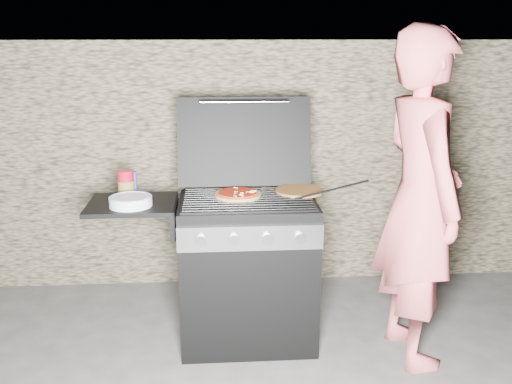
{
  "coord_description": "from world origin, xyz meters",
  "views": [
    {
      "loc": [
        -0.17,
        -3.2,
        1.84
      ],
      "look_at": [
        0.05,
        0.0,
        0.95
      ],
      "focal_mm": 40.0,
      "sensor_mm": 36.0,
      "label": 1
    }
  ],
  "objects": [
    {
      "name": "pizza_plain",
      "position": [
        0.32,
        0.12,
        0.92
      ],
      "size": [
        0.38,
        0.38,
        0.02
      ],
      "primitive_type": "cylinder",
      "rotation": [
        0.0,
        0.0,
        0.39
      ],
      "color": "#B7772F",
      "rests_on": "gas_grill"
    },
    {
      "name": "plate_stack",
      "position": [
        -0.66,
        -0.08,
        0.93
      ],
      "size": [
        0.3,
        0.3,
        0.06
      ],
      "primitive_type": "cylinder",
      "rotation": [
        0.0,
        0.0,
        0.32
      ],
      "color": "silver",
      "rests_on": "gas_grill"
    },
    {
      "name": "gas_grill",
      "position": [
        -0.25,
        0.0,
        0.46
      ],
      "size": [
        1.34,
        0.79,
        0.91
      ],
      "primitive_type": null,
      "color": "black",
      "rests_on": "ground"
    },
    {
      "name": "person",
      "position": [
        0.95,
        -0.22,
        0.95
      ],
      "size": [
        0.52,
        0.73,
        1.9
      ],
      "primitive_type": "imported",
      "rotation": [
        0.0,
        0.0,
        1.67
      ],
      "color": "#CA5657",
      "rests_on": "ground"
    },
    {
      "name": "sauce_jar",
      "position": [
        -0.72,
        0.17,
        0.98
      ],
      "size": [
        0.11,
        0.11,
        0.15
      ],
      "primitive_type": "cylinder",
      "rotation": [
        0.0,
        0.0,
        0.12
      ],
      "color": "maroon",
      "rests_on": "gas_grill"
    },
    {
      "name": "ground",
      "position": [
        0.0,
        0.0,
        0.0
      ],
      "size": [
        50.0,
        50.0,
        0.0
      ],
      "primitive_type": "plane",
      "color": "#3C3B39"
    },
    {
      "name": "blue_carton",
      "position": [
        -0.7,
        0.21,
        0.97
      ],
      "size": [
        0.06,
        0.04,
        0.13
      ],
      "primitive_type": "cube",
      "rotation": [
        0.0,
        0.0,
        0.09
      ],
      "color": "#2326B6",
      "rests_on": "gas_grill"
    },
    {
      "name": "stone_wall",
      "position": [
        0.0,
        1.05,
        0.9
      ],
      "size": [
        8.0,
        0.35,
        1.8
      ],
      "primitive_type": "cube",
      "color": "#7E7255",
      "rests_on": "ground"
    },
    {
      "name": "tongs",
      "position": [
        0.5,
        0.0,
        0.96
      ],
      "size": [
        0.46,
        0.1,
        0.09
      ],
      "primitive_type": "cylinder",
      "rotation": [
        0.0,
        1.4,
        0.19
      ],
      "color": "black",
      "rests_on": "gas_grill"
    },
    {
      "name": "pizza_topped",
      "position": [
        -0.05,
        0.05,
        0.93
      ],
      "size": [
        0.34,
        0.34,
        0.03
      ],
      "primitive_type": null,
      "rotation": [
        0.0,
        0.0,
        -0.28
      ],
      "color": "tan",
      "rests_on": "gas_grill"
    }
  ]
}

